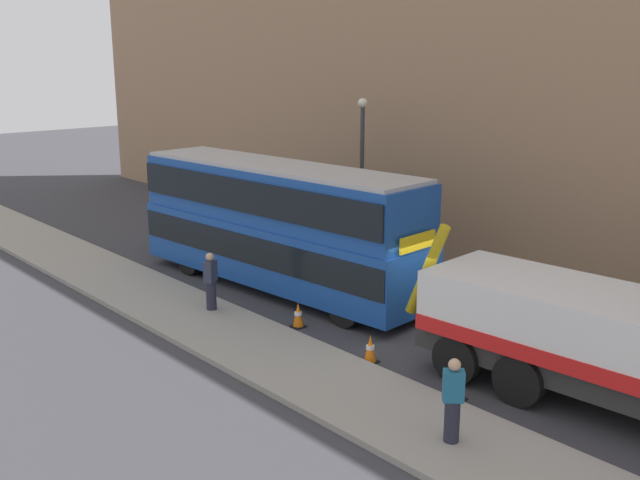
{
  "coord_description": "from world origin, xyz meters",
  "views": [
    {
      "loc": [
        11.81,
        -14.83,
        7.47
      ],
      "look_at": [
        -4.22,
        -0.56,
        2.0
      ],
      "focal_mm": 41.67,
      "sensor_mm": 36.0,
      "label": 1
    }
  ],
  "objects_px": {
    "pedestrian_onlooker": "(211,282)",
    "traffic_cone_midway": "(370,349)",
    "traffic_cone_near_truck": "(457,386)",
    "pedestrian_bystander": "(453,401)",
    "double_decker_bus": "(277,221)",
    "street_lamp": "(362,163)",
    "traffic_cone_near_bus": "(298,315)"
  },
  "relations": [
    {
      "from": "double_decker_bus",
      "to": "pedestrian_onlooker",
      "type": "bearing_deg",
      "value": -82.32
    },
    {
      "from": "pedestrian_onlooker",
      "to": "traffic_cone_near_bus",
      "type": "bearing_deg",
      "value": -2.09
    },
    {
      "from": "double_decker_bus",
      "to": "pedestrian_bystander",
      "type": "relative_size",
      "value": 6.53
    },
    {
      "from": "traffic_cone_near_bus",
      "to": "pedestrian_onlooker",
      "type": "bearing_deg",
      "value": -154.06
    },
    {
      "from": "traffic_cone_near_bus",
      "to": "double_decker_bus",
      "type": "bearing_deg",
      "value": 150.28
    },
    {
      "from": "traffic_cone_near_truck",
      "to": "traffic_cone_midway",
      "type": "bearing_deg",
      "value": 179.25
    },
    {
      "from": "pedestrian_onlooker",
      "to": "pedestrian_bystander",
      "type": "relative_size",
      "value": 1.0
    },
    {
      "from": "pedestrian_onlooker",
      "to": "traffic_cone_near_truck",
      "type": "xyz_separation_m",
      "value": [
        8.24,
        0.95,
        -0.64
      ]
    },
    {
      "from": "pedestrian_onlooker",
      "to": "pedestrian_bystander",
      "type": "bearing_deg",
      "value": -32.7
    },
    {
      "from": "double_decker_bus",
      "to": "street_lamp",
      "type": "relative_size",
      "value": 1.92
    },
    {
      "from": "pedestrian_onlooker",
      "to": "traffic_cone_near_bus",
      "type": "relative_size",
      "value": 2.38
    },
    {
      "from": "pedestrian_bystander",
      "to": "traffic_cone_midway",
      "type": "height_order",
      "value": "pedestrian_bystander"
    },
    {
      "from": "double_decker_bus",
      "to": "traffic_cone_near_bus",
      "type": "relative_size",
      "value": 15.51
    },
    {
      "from": "pedestrian_onlooker",
      "to": "traffic_cone_midway",
      "type": "xyz_separation_m",
      "value": [
        5.53,
        0.98,
        -0.64
      ]
    },
    {
      "from": "double_decker_bus",
      "to": "traffic_cone_midway",
      "type": "height_order",
      "value": "double_decker_bus"
    },
    {
      "from": "double_decker_bus",
      "to": "traffic_cone_near_truck",
      "type": "distance_m",
      "value": 9.29
    },
    {
      "from": "traffic_cone_near_bus",
      "to": "traffic_cone_near_truck",
      "type": "height_order",
      "value": "same"
    },
    {
      "from": "traffic_cone_near_truck",
      "to": "street_lamp",
      "type": "bearing_deg",
      "value": 145.14
    },
    {
      "from": "pedestrian_onlooker",
      "to": "traffic_cone_near_bus",
      "type": "distance_m",
      "value": 2.84
    },
    {
      "from": "pedestrian_bystander",
      "to": "traffic_cone_near_bus",
      "type": "bearing_deg",
      "value": 28.62
    },
    {
      "from": "pedestrian_onlooker",
      "to": "street_lamp",
      "type": "bearing_deg",
      "value": 75.18
    },
    {
      "from": "double_decker_bus",
      "to": "traffic_cone_near_truck",
      "type": "relative_size",
      "value": 15.51
    },
    {
      "from": "pedestrian_onlooker",
      "to": "double_decker_bus",
      "type": "bearing_deg",
      "value": 73.83
    },
    {
      "from": "pedestrian_bystander",
      "to": "street_lamp",
      "type": "relative_size",
      "value": 0.29
    },
    {
      "from": "pedestrian_bystander",
      "to": "traffic_cone_near_bus",
      "type": "distance_m",
      "value": 7.26
    },
    {
      "from": "pedestrian_onlooker",
      "to": "traffic_cone_midway",
      "type": "bearing_deg",
      "value": -17.97
    },
    {
      "from": "pedestrian_bystander",
      "to": "street_lamp",
      "type": "bearing_deg",
      "value": 6.81
    },
    {
      "from": "pedestrian_onlooker",
      "to": "traffic_cone_near_truck",
      "type": "bearing_deg",
      "value": -21.49
    },
    {
      "from": "pedestrian_onlooker",
      "to": "traffic_cone_near_bus",
      "type": "height_order",
      "value": "pedestrian_onlooker"
    },
    {
      "from": "pedestrian_onlooker",
      "to": "traffic_cone_near_truck",
      "type": "height_order",
      "value": "pedestrian_onlooker"
    },
    {
      "from": "traffic_cone_near_truck",
      "to": "street_lamp",
      "type": "distance_m",
      "value": 12.72
    },
    {
      "from": "pedestrian_onlooker",
      "to": "traffic_cone_near_truck",
      "type": "relative_size",
      "value": 2.38
    }
  ]
}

